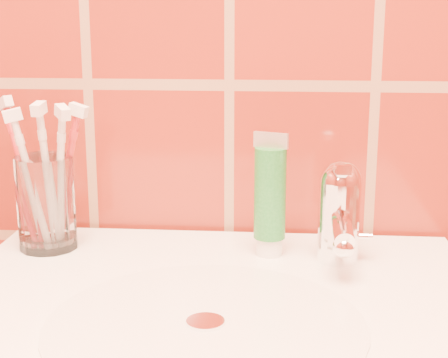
{
  "coord_description": "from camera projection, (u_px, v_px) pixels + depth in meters",
  "views": [
    {
      "loc": [
        0.07,
        0.33,
        1.13
      ],
      "look_at": [
        0.0,
        1.08,
        0.95
      ],
      "focal_mm": 55.0,
      "sensor_mm": 36.0,
      "label": 1
    }
  ],
  "objects": [
    {
      "name": "glass_tumbler",
      "position": [
        47.0,
        203.0,
        0.83
      ],
      "size": [
        0.09,
        0.09,
        0.11
      ],
      "primitive_type": "cylinder",
      "rotation": [
        0.0,
        0.0,
        0.27
      ],
      "color": "white",
      "rests_on": "pedestal_sink"
    },
    {
      "name": "toothbrush_0",
      "position": [
        32.0,
        182.0,
        0.81
      ],
      "size": [
        0.09,
        0.08,
        0.19
      ],
      "primitive_type": null,
      "rotation": [
        0.2,
        0.0,
        -1.15
      ],
      "color": "silver",
      "rests_on": "glass_tumbler"
    },
    {
      "name": "toothbrush_4",
      "position": [
        59.0,
        180.0,
        0.81
      ],
      "size": [
        0.11,
        0.11,
        0.2
      ],
      "primitive_type": null,
      "rotation": [
        0.26,
        0.0,
        0.69
      ],
      "color": "silver",
      "rests_on": "glass_tumbler"
    },
    {
      "name": "toothbrush_3",
      "position": [
        24.0,
        174.0,
        0.84
      ],
      "size": [
        0.15,
        0.15,
        0.2
      ],
      "primitive_type": null,
      "rotation": [
        0.39,
        0.0,
        -2.29
      ],
      "color": "#B7272B",
      "rests_on": "glass_tumbler"
    },
    {
      "name": "toothbrush_1",
      "position": [
        48.0,
        179.0,
        0.81
      ],
      "size": [
        0.03,
        0.08,
        0.2
      ],
      "primitive_type": null,
      "rotation": [
        0.15,
        0.0,
        -0.07
      ],
      "color": "silver",
      "rests_on": "glass_tumbler"
    },
    {
      "name": "toothbrush_2",
      "position": [
        65.0,
        177.0,
        0.83
      ],
      "size": [
        0.09,
        0.08,
        0.19
      ],
      "primitive_type": null,
      "rotation": [
        0.26,
        0.0,
        1.38
      ],
      "color": "#B22629",
      "rests_on": "glass_tumbler"
    },
    {
      "name": "faucet",
      "position": [
        340.0,
        209.0,
        0.78
      ],
      "size": [
        0.05,
        0.11,
        0.12
      ],
      "color": "white",
      "rests_on": "pedestal_sink"
    },
    {
      "name": "toothpaste_tube",
      "position": [
        270.0,
        199.0,
        0.8
      ],
      "size": [
        0.04,
        0.04,
        0.15
      ],
      "rotation": [
        0.0,
        0.0,
        -0.35
      ],
      "color": "white",
      "rests_on": "pedestal_sink"
    }
  ]
}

